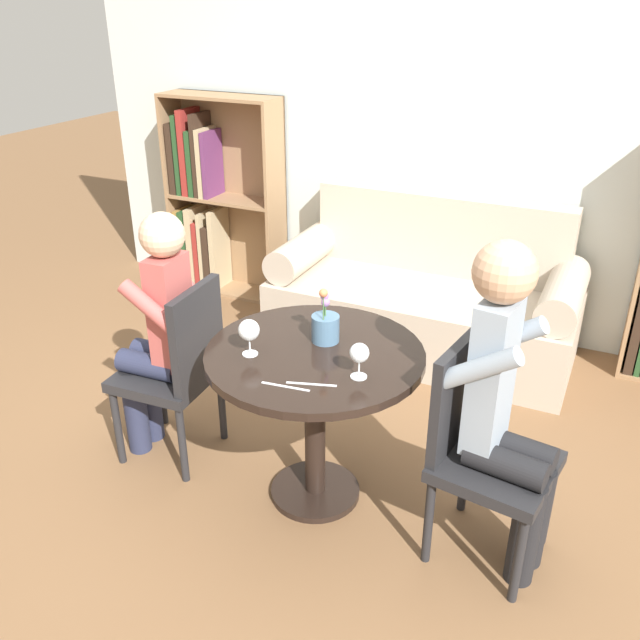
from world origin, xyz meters
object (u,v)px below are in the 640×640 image
(person_right, at_px, (507,403))
(wine_glass_left, at_px, (249,331))
(chair_left, at_px, (178,366))
(flower_vase, at_px, (326,326))
(chair_right, at_px, (480,445))
(wine_glass_right, at_px, (359,354))
(bookshelf_left, at_px, (213,202))
(couch, at_px, (424,301))
(person_left, at_px, (158,333))

(person_right, xyz_separation_m, wine_glass_left, (-1.01, -0.10, 0.12))
(chair_left, height_order, flower_vase, flower_vase)
(chair_right, relative_size, wine_glass_right, 6.33)
(bookshelf_left, relative_size, chair_left, 1.58)
(wine_glass_left, bearing_deg, chair_right, 7.62)
(chair_right, xyz_separation_m, person_right, (0.08, -0.02, 0.22))
(couch, bearing_deg, person_left, -116.61)
(couch, height_order, flower_vase, flower_vase)
(bookshelf_left, distance_m, person_right, 3.10)
(couch, xyz_separation_m, chair_left, (-0.70, -1.57, 0.18))
(wine_glass_right, bearing_deg, flower_vase, 137.78)
(chair_left, xyz_separation_m, wine_glass_right, (0.94, -0.11, 0.34))
(person_right, relative_size, wine_glass_right, 9.29)
(couch, bearing_deg, wine_glass_left, -97.55)
(couch, distance_m, flower_vase, 1.55)
(bookshelf_left, distance_m, wine_glass_right, 2.75)
(wine_glass_right, bearing_deg, bookshelf_left, 134.97)
(person_left, distance_m, person_right, 1.57)
(bookshelf_left, bearing_deg, wine_glass_left, -53.08)
(bookshelf_left, xyz_separation_m, flower_vase, (1.71, -1.73, 0.14))
(person_left, bearing_deg, chair_right, 87.01)
(couch, distance_m, wine_glass_right, 1.78)
(bookshelf_left, bearing_deg, chair_right, -37.46)
(chair_right, height_order, wine_glass_right, chair_right)
(couch, relative_size, person_left, 1.50)
(wine_glass_left, bearing_deg, wine_glass_right, 2.75)
(couch, relative_size, flower_vase, 7.29)
(bookshelf_left, bearing_deg, chair_left, -61.32)
(person_left, relative_size, wine_glass_right, 8.60)
(chair_left, height_order, person_left, person_left)
(wine_glass_left, height_order, wine_glass_right, wine_glass_left)
(chair_left, distance_m, wine_glass_right, 1.00)
(wine_glass_left, relative_size, wine_glass_right, 1.07)
(chair_right, distance_m, person_right, 0.24)
(person_right, xyz_separation_m, wine_glass_right, (-0.54, -0.08, 0.11))
(bookshelf_left, bearing_deg, wine_glass_right, -45.03)
(chair_right, distance_m, wine_glass_left, 1.00)
(bookshelf_left, bearing_deg, couch, -8.77)
(couch, relative_size, wine_glass_right, 12.88)
(couch, xyz_separation_m, wine_glass_left, (-0.23, -1.70, 0.53))
(person_left, height_order, person_right, person_right)
(flower_vase, bearing_deg, chair_left, -171.77)
(chair_right, xyz_separation_m, wine_glass_left, (-0.93, -0.12, 0.34))
(bookshelf_left, bearing_deg, person_right, -36.86)
(chair_right, distance_m, person_left, 1.50)
(person_right, bearing_deg, person_left, 97.67)
(chair_left, distance_m, chair_right, 1.40)
(person_left, bearing_deg, bookshelf_left, -156.59)
(bookshelf_left, xyz_separation_m, chair_right, (2.40, -1.84, -0.17))
(chair_left, bearing_deg, person_left, -88.05)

